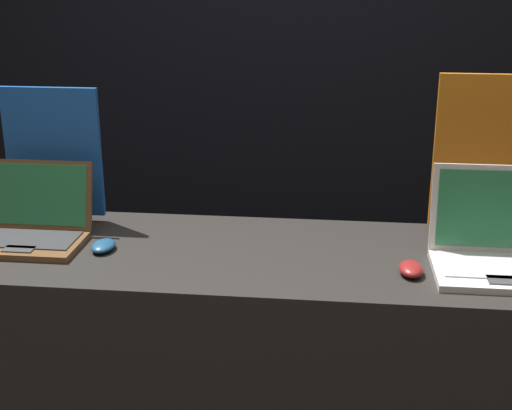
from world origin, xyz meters
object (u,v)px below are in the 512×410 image
Objects in this scene: promo_stand_front at (54,158)px; mouse_back at (411,269)px; laptop_back at (499,247)px; promo_stand_back at (487,160)px; laptop_front at (34,224)px; mouse_front at (103,246)px.

promo_stand_front is 1.21m from mouse_back.
laptop_back is 0.26m from mouse_back.
promo_stand_front reaches higher than mouse_back.
promo_stand_back is (1.40, 0.02, 0.03)m from promo_stand_front.
laptop_front is 1.16m from mouse_back.
laptop_front is 0.88× the size of laptop_back.
mouse_front is 0.92m from mouse_back.
laptop_back reaches higher than mouse_back.
promo_stand_front is (0.00, 0.20, 0.16)m from laptop_front.
laptop_front is 0.63× the size of promo_stand_back.
promo_stand_back reaches higher than laptop_back.
promo_stand_back is (0.00, 0.27, 0.18)m from laptop_back.
promo_stand_front is at bearing -179.15° from promo_stand_back.
mouse_back is 0.20× the size of promo_stand_back.
promo_stand_front is at bearing 164.11° from mouse_back.
mouse_back reaches higher than mouse_front.
laptop_front is 1.43m from promo_stand_back.
mouse_back is at bearing -15.89° from promo_stand_front.
promo_stand_front reaches higher than mouse_front.
mouse_back is (1.15, -0.13, -0.04)m from laptop_front.
laptop_front is at bearing -170.99° from promo_stand_back.
mouse_front is at bearing 179.82° from laptop_back.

